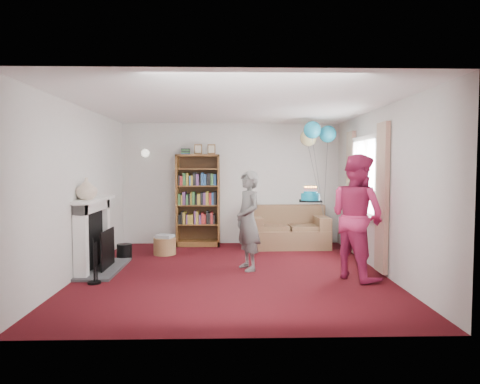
{
  "coord_description": "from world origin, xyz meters",
  "views": [
    {
      "loc": [
        -0.05,
        -6.41,
        1.61
      ],
      "look_at": [
        0.13,
        0.6,
        1.19
      ],
      "focal_mm": 32.0,
      "sensor_mm": 36.0,
      "label": 1
    }
  ],
  "objects_px": {
    "person_magenta": "(357,217)",
    "birthday_cake": "(310,197)",
    "bookcase": "(198,201)",
    "person_striped": "(248,221)",
    "sofa": "(288,231)"
  },
  "relations": [
    {
      "from": "person_striped",
      "to": "person_magenta",
      "type": "bearing_deg",
      "value": 47.98
    },
    {
      "from": "person_striped",
      "to": "bookcase",
      "type": "bearing_deg",
      "value": -178.69
    },
    {
      "from": "bookcase",
      "to": "sofa",
      "type": "bearing_deg",
      "value": -7.44
    },
    {
      "from": "bookcase",
      "to": "person_magenta",
      "type": "distance_m",
      "value": 3.64
    },
    {
      "from": "person_magenta",
      "to": "birthday_cake",
      "type": "bearing_deg",
      "value": 41.62
    },
    {
      "from": "person_magenta",
      "to": "person_striped",
      "type": "bearing_deg",
      "value": 39.33
    },
    {
      "from": "bookcase",
      "to": "birthday_cake",
      "type": "distance_m",
      "value": 3.09
    },
    {
      "from": "birthday_cake",
      "to": "bookcase",
      "type": "bearing_deg",
      "value": 126.37
    },
    {
      "from": "sofa",
      "to": "person_magenta",
      "type": "distance_m",
      "value": 2.59
    },
    {
      "from": "person_magenta",
      "to": "birthday_cake",
      "type": "relative_size",
      "value": 5.37
    },
    {
      "from": "person_magenta",
      "to": "birthday_cake",
      "type": "height_order",
      "value": "person_magenta"
    },
    {
      "from": "birthday_cake",
      "to": "person_striped",
      "type": "bearing_deg",
      "value": 158.6
    },
    {
      "from": "person_striped",
      "to": "birthday_cake",
      "type": "bearing_deg",
      "value": 46.41
    },
    {
      "from": "bookcase",
      "to": "person_magenta",
      "type": "height_order",
      "value": "bookcase"
    },
    {
      "from": "sofa",
      "to": "person_magenta",
      "type": "relative_size",
      "value": 0.87
    }
  ]
}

